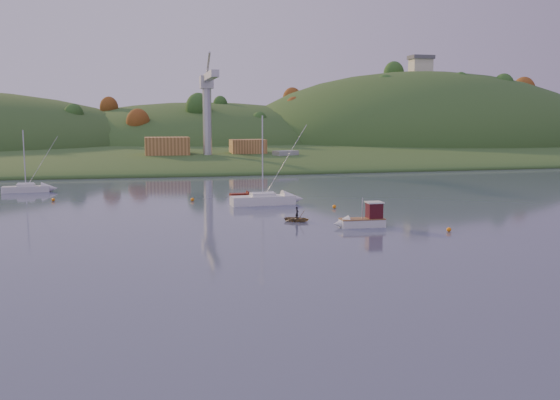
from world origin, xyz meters
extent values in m
plane|color=#323D53|center=(0.00, 0.00, 0.00)|extent=(500.00, 500.00, 0.00)
cube|color=#28481C|center=(0.00, 230.00, 0.00)|extent=(620.00, 220.00, 1.50)
ellipsoid|color=#28481C|center=(0.00, 165.00, 0.00)|extent=(640.00, 150.00, 7.00)
ellipsoid|color=#28481C|center=(10.00, 210.00, 0.00)|extent=(140.00, 120.00, 36.00)
ellipsoid|color=#28481C|center=(95.00, 195.00, 0.00)|extent=(150.00, 130.00, 60.00)
cube|color=beige|center=(95.00, 195.00, 32.50)|extent=(8.00, 6.00, 5.00)
cube|color=#595960|center=(95.00, 195.00, 35.70)|extent=(9.00, 7.00, 1.50)
cube|color=slate|center=(5.00, 122.00, 1.20)|extent=(42.00, 16.00, 2.40)
cube|color=brown|center=(-8.00, 123.00, 4.80)|extent=(11.00, 8.00, 4.80)
cube|color=brown|center=(13.00, 124.00, 4.40)|extent=(9.00, 7.00, 4.00)
cylinder|color=#B7B7BC|center=(2.00, 120.00, 11.40)|extent=(2.20, 2.20, 18.00)
cube|color=#B7B7BC|center=(2.00, 120.00, 20.90)|extent=(3.20, 3.20, 3.20)
cube|color=#B7B7BC|center=(2.00, 111.00, 21.90)|extent=(1.80, 18.00, 1.60)
cube|color=#B7B7BC|center=(2.00, 125.00, 21.90)|extent=(1.80, 10.00, 1.60)
cube|color=silver|center=(9.16, 26.97, 0.45)|extent=(5.02, 1.89, 0.90)
cone|color=silver|center=(6.67, 27.02, 0.45)|extent=(1.78, 1.83, 1.80)
cube|color=brown|center=(9.16, 26.97, 0.92)|extent=(5.03, 1.94, 0.12)
cube|color=#440F15|center=(10.56, 26.95, 1.80)|extent=(1.63, 1.53, 1.80)
cube|color=silver|center=(10.56, 26.95, 2.74)|extent=(1.83, 1.73, 0.15)
cylinder|color=silver|center=(9.16, 26.97, 2.10)|extent=(0.10, 0.10, 2.40)
cube|color=silver|center=(-33.29, 70.06, 0.50)|extent=(7.43, 2.63, 1.01)
cube|color=silver|center=(-33.29, 70.06, 1.06)|extent=(2.84, 1.81, 0.64)
cylinder|color=silver|center=(-33.29, 70.06, 5.57)|extent=(0.18, 0.18, 9.14)
cylinder|color=silver|center=(-33.29, 70.06, 1.31)|extent=(2.93, 0.30, 0.12)
cylinder|color=silver|center=(-33.29, 70.06, 1.41)|extent=(2.58, 0.51, 0.36)
cube|color=silver|center=(1.78, 47.13, 0.62)|extent=(9.14, 3.32, 1.23)
cube|color=silver|center=(1.78, 47.13, 1.28)|extent=(3.50, 2.25, 0.78)
cylinder|color=silver|center=(1.78, 47.13, 6.84)|extent=(0.18, 0.18, 11.21)
cylinder|color=silver|center=(1.78, 47.13, 1.53)|extent=(3.59, 0.37, 0.12)
cylinder|color=silver|center=(1.78, 47.13, 1.63)|extent=(3.16, 0.58, 0.36)
imported|color=#967F52|center=(2.97, 32.21, 0.31)|extent=(3.69, 3.46, 0.62)
imported|color=black|center=(2.97, 32.21, 0.76)|extent=(0.61, 0.66, 1.51)
cube|color=#60180D|center=(0.12, 56.63, 0.27)|extent=(3.37, 1.65, 0.54)
cone|color=#60180D|center=(1.74, 56.81, 0.27)|extent=(1.27, 1.42, 1.30)
cube|color=slate|center=(21.52, 116.79, 0.94)|extent=(15.42, 10.54, 1.87)
cube|color=#B7B7BC|center=(21.52, 116.79, 2.49)|extent=(6.96, 5.33, 2.49)
sphere|color=orange|center=(17.20, 22.04, 0.25)|extent=(0.50, 0.50, 0.50)
sphere|color=orange|center=(10.47, 41.29, 0.25)|extent=(0.50, 0.50, 0.50)
sphere|color=orange|center=(-27.47, 57.21, 0.25)|extent=(0.50, 0.50, 0.50)
sphere|color=orange|center=(-7.58, 52.89, 0.25)|extent=(0.50, 0.50, 0.50)
camera|label=1|loc=(-15.04, -38.15, 12.21)|focal=40.00mm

